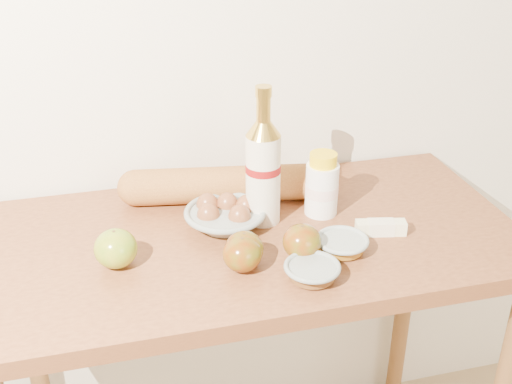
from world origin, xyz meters
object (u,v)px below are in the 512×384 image
baguette (228,184)px  table (253,278)px  cream_bottle (322,186)px  egg_bowl (225,215)px  bourbon_bottle (263,169)px

baguette → table: bearing=-73.2°
cream_bottle → egg_bowl: 0.23m
bourbon_bottle → baguette: bourbon_bottle is taller
table → bourbon_bottle: size_ratio=3.70×
table → cream_bottle: 0.27m
bourbon_bottle → cream_bottle: bearing=24.4°
cream_bottle → baguette: (-0.20, 0.11, -0.03)m
table → egg_bowl: bearing=135.3°
table → cream_bottle: bearing=16.1°
cream_bottle → baguette: 0.23m
bourbon_bottle → egg_bowl: size_ratio=1.34×
table → bourbon_bottle: (0.04, 0.05, 0.26)m
cream_bottle → table: bearing=171.1°
table → cream_bottle: (0.18, 0.05, 0.19)m
baguette → bourbon_bottle: bearing=-53.3°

